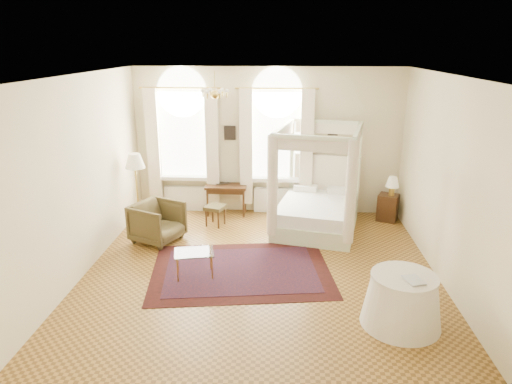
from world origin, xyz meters
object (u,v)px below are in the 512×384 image
(canopy_bed, at_px, (317,207))
(coffee_table, at_px, (194,254))
(armchair, at_px, (157,222))
(writing_desk, at_px, (226,189))
(side_table, at_px, (402,300))
(nightstand, at_px, (388,208))
(stool, at_px, (215,209))
(floor_lamp, at_px, (135,165))

(canopy_bed, bearing_deg, coffee_table, -135.05)
(armchair, distance_m, coffee_table, 1.71)
(writing_desk, distance_m, side_table, 5.13)
(nightstand, xyz_separation_m, coffee_table, (-3.80, -2.80, 0.10))
(writing_desk, xyz_separation_m, stool, (-0.16, -0.69, -0.22))
(canopy_bed, relative_size, armchair, 2.65)
(stool, bearing_deg, nightstand, 7.84)
(writing_desk, bearing_deg, coffee_table, -93.52)
(nightstand, distance_m, armchair, 5.01)
(coffee_table, distance_m, floor_lamp, 2.81)
(canopy_bed, relative_size, writing_desk, 2.47)
(coffee_table, bearing_deg, side_table, -21.07)
(nightstand, xyz_separation_m, floor_lamp, (-5.40, -0.70, 1.08))
(armchair, distance_m, floor_lamp, 1.35)
(nightstand, height_order, side_table, side_table)
(canopy_bed, xyz_separation_m, writing_desk, (-2.00, 0.79, 0.10))
(coffee_table, bearing_deg, stool, 89.41)
(canopy_bed, xyz_separation_m, floor_lamp, (-3.78, -0.08, 0.88))
(side_table, bearing_deg, stool, 131.77)
(coffee_table, xyz_separation_m, floor_lamp, (-1.60, 2.10, 0.98))
(armchair, bearing_deg, side_table, -97.36)
(canopy_bed, relative_size, coffee_table, 3.15)
(stool, height_order, side_table, side_table)
(stool, xyz_separation_m, armchair, (-1.02, -0.89, 0.02))
(writing_desk, xyz_separation_m, coffee_table, (-0.18, -2.97, -0.20))
(writing_desk, xyz_separation_m, armchair, (-1.18, -1.58, -0.20))
(canopy_bed, height_order, writing_desk, canopy_bed)
(canopy_bed, xyz_separation_m, side_table, (0.96, -3.39, -0.13))
(canopy_bed, relative_size, stool, 4.63)
(writing_desk, relative_size, stool, 1.87)
(canopy_bed, distance_m, coffee_table, 3.09)
(side_table, bearing_deg, nightstand, 80.63)
(floor_lamp, bearing_deg, nightstand, 7.44)
(coffee_table, bearing_deg, floor_lamp, 127.26)
(armchair, bearing_deg, writing_desk, -11.96)
(nightstand, xyz_separation_m, armchair, (-4.80, -1.41, 0.10))
(coffee_table, bearing_deg, canopy_bed, 44.95)
(nightstand, relative_size, coffee_table, 0.81)
(coffee_table, bearing_deg, armchair, 125.63)
(canopy_bed, distance_m, stool, 2.17)
(nightstand, distance_m, writing_desk, 3.64)
(coffee_table, bearing_deg, nightstand, 36.37)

